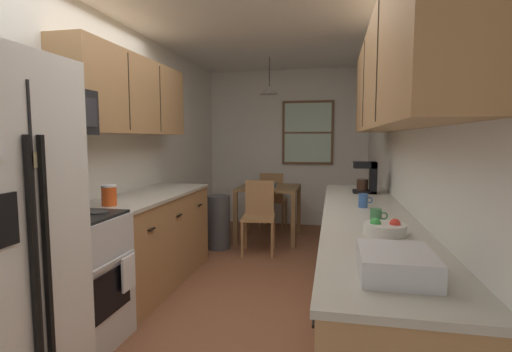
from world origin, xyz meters
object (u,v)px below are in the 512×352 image
object	(u,v)px
mug_spare	(363,201)
table_serving_bowl	(268,185)
fruit_bowl	(385,228)
dish_rack	(396,264)
dining_chair_far	(273,198)
trash_bin	(219,222)
mug_by_coffeemaker	(376,216)
dining_table	(269,195)
stove_range	(69,281)
dining_chair_near	(259,213)
storage_canister	(109,195)
microwave_over_range	(45,111)
coffee_maker	(368,177)

from	to	relation	value
mug_spare	table_serving_bowl	size ratio (longest dim) A/B	0.49
fruit_bowl	dish_rack	xyz separation A→B (m)	(-0.04, -0.67, 0.01)
mug_spare	fruit_bowl	xyz separation A→B (m)	(0.05, -0.84, -0.02)
dining_chair_far	trash_bin	size ratio (longest dim) A/B	1.29
mug_by_coffeemaker	mug_spare	world-z (taller)	mug_spare
mug_spare	dining_table	bearing A→B (deg)	116.52
dining_chair_far	dish_rack	xyz separation A→B (m)	(1.18, -4.39, 0.45)
stove_range	dining_chair_near	size ratio (longest dim) A/B	1.22
trash_bin	storage_canister	xyz separation A→B (m)	(-0.30, -1.97, 0.64)
mug_by_coffeemaker	mug_spare	size ratio (longest dim) A/B	1.00
microwave_over_range	dish_rack	world-z (taller)	microwave_over_range
dining_chair_near	trash_bin	xyz separation A→B (m)	(-0.54, 0.04, -0.15)
storage_canister	fruit_bowl	distance (m)	2.11
coffee_maker	dish_rack	size ratio (longest dim) A/B	0.90
dining_table	mug_by_coffeemaker	world-z (taller)	mug_by_coffeemaker
table_serving_bowl	microwave_over_range	bearing A→B (deg)	-107.59
storage_canister	dining_chair_near	bearing A→B (deg)	66.41
microwave_over_range	dining_chair_far	bearing A→B (deg)	76.02
microwave_over_range	dish_rack	distance (m)	2.31
dining_chair_near	fruit_bowl	distance (m)	2.76
dining_chair_far	table_serving_bowl	world-z (taller)	dining_chair_far
microwave_over_range	dining_chair_far	xyz separation A→B (m)	(0.93, 3.72, -1.12)
storage_canister	stove_range	bearing A→B (deg)	-89.38
microwave_over_range	storage_canister	bearing A→B (deg)	78.25
dining_chair_near	coffee_maker	xyz separation A→B (m)	(1.24, -0.78, 0.56)
table_serving_bowl	dish_rack	bearing A→B (deg)	-73.04
dining_chair_far	mug_by_coffeemaker	bearing A→B (deg)	-70.82
mug_spare	fruit_bowl	world-z (taller)	mug_spare
storage_canister	table_serving_bowl	size ratio (longest dim) A/B	0.76
storage_canister	coffee_maker	world-z (taller)	coffee_maker
mug_spare	dish_rack	xyz separation A→B (m)	(0.01, -1.51, -0.00)
stove_range	dish_rack	world-z (taller)	stove_range
storage_canister	coffee_maker	xyz separation A→B (m)	(2.09, 1.15, 0.08)
fruit_bowl	table_serving_bowl	distance (m)	3.28
dining_chair_near	mug_spare	bearing A→B (deg)	-54.71
mug_by_coffeemaker	microwave_over_range	bearing A→B (deg)	-173.03
microwave_over_range	dining_chair_near	world-z (taller)	microwave_over_range
mug_by_coffeemaker	dining_chair_near	bearing A→B (deg)	118.24
stove_range	coffee_maker	distance (m)	2.73
dining_table	dish_rack	xyz separation A→B (m)	(1.13, -3.75, 0.32)
storage_canister	coffee_maker	bearing A→B (deg)	28.86
stove_range	dining_chair_near	xyz separation A→B (m)	(0.84, 2.45, 0.03)
trash_bin	mug_spare	world-z (taller)	mug_spare
microwave_over_range	dining_chair_near	bearing A→B (deg)	68.78
microwave_over_range	dining_table	world-z (taller)	microwave_over_range
dining_table	mug_by_coffeemaker	distance (m)	3.07
dining_table	mug_by_coffeemaker	bearing A→B (deg)	-67.74
stove_range	mug_spare	distance (m)	2.20
trash_bin	table_serving_bowl	size ratio (longest dim) A/B	3.18
dining_table	trash_bin	world-z (taller)	dining_table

